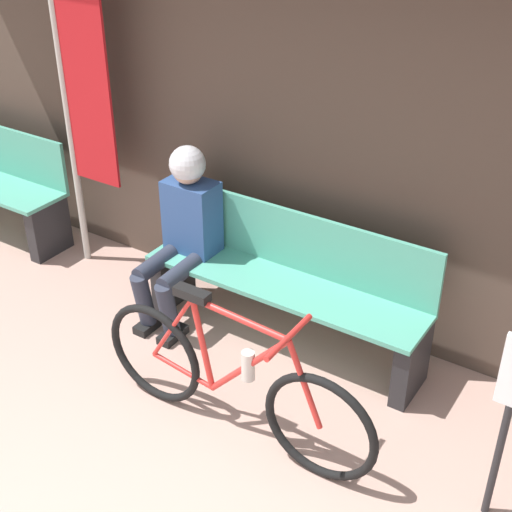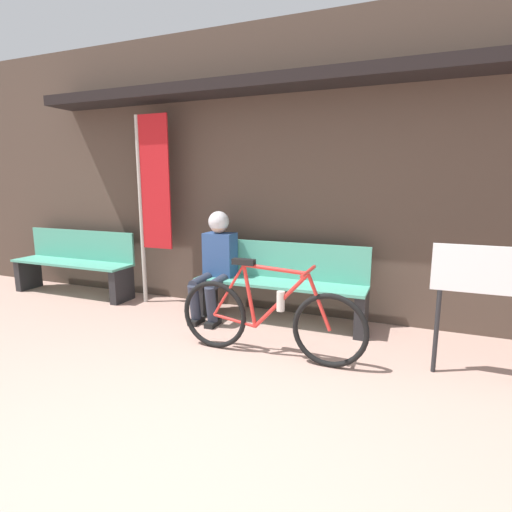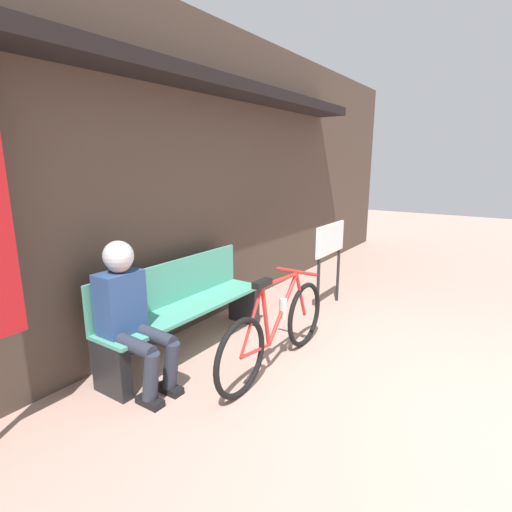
% 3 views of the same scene
% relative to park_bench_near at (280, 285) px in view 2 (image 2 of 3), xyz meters
% --- Properties ---
extents(ground_plane, '(24.00, 24.00, 0.00)m').
position_rel_park_bench_near_xyz_m(ground_plane, '(0.20, -2.52, -0.41)').
color(ground_plane, tan).
extents(storefront_wall, '(12.00, 0.56, 3.20)m').
position_rel_park_bench_near_xyz_m(storefront_wall, '(0.20, 0.38, 1.25)').
color(storefront_wall, '#4C3D33').
rests_on(storefront_wall, ground_plane).
extents(park_bench_near, '(1.84, 0.42, 0.85)m').
position_rel_park_bench_near_xyz_m(park_bench_near, '(0.00, 0.00, 0.00)').
color(park_bench_near, '#51A88E').
rests_on(park_bench_near, ground_plane).
extents(bicycle, '(1.68, 0.40, 0.85)m').
position_rel_park_bench_near_xyz_m(bicycle, '(0.20, -0.89, -0.06)').
color(bicycle, black).
rests_on(bicycle, ground_plane).
extents(person_seated, '(0.34, 0.61, 1.19)m').
position_rel_park_bench_near_xyz_m(person_seated, '(-0.71, -0.11, 0.27)').
color(person_seated, '#2D3342').
rests_on(person_seated, ground_plane).
extents(park_bench_far, '(1.76, 0.42, 0.85)m').
position_rel_park_bench_near_xyz_m(park_bench_far, '(-2.92, -0.00, -0.00)').
color(park_bench_far, '#51A88E').
rests_on(park_bench_far, ground_plane).
extents(banner_pole, '(0.45, 0.05, 2.27)m').
position_rel_park_bench_near_xyz_m(banner_pole, '(-1.66, 0.04, 0.97)').
color(banner_pole, '#B7B2A8').
rests_on(banner_pole, ground_plane).
extents(signboard, '(0.74, 0.04, 1.04)m').
position_rel_park_bench_near_xyz_m(signboard, '(1.82, -0.66, 0.36)').
color(signboard, '#232326').
rests_on(signboard, ground_plane).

